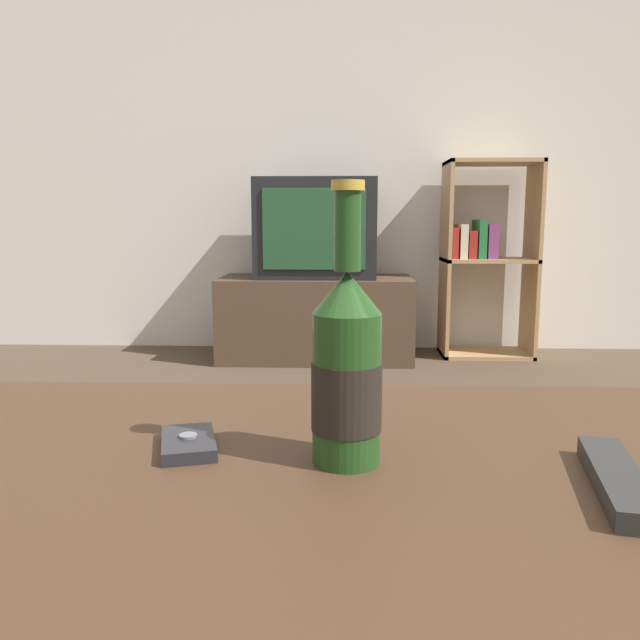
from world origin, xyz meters
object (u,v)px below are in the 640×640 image
(tv_stand, at_px, (316,318))
(remote_control, at_px, (617,480))
(bookshelf, at_px, (484,255))
(beer_bottle, at_px, (347,370))
(television, at_px, (316,228))
(cell_phone, at_px, (188,443))

(tv_stand, distance_m, remote_control, 2.79)
(tv_stand, bearing_deg, bookshelf, 6.50)
(beer_bottle, bearing_deg, television, 93.12)
(tv_stand, height_order, remote_control, remote_control)
(cell_phone, bearing_deg, bookshelf, 55.82)
(beer_bottle, height_order, cell_phone, beer_bottle)
(bookshelf, relative_size, beer_bottle, 3.68)
(cell_phone, bearing_deg, television, 73.91)
(cell_phone, bearing_deg, beer_bottle, -24.80)
(bookshelf, relative_size, cell_phone, 9.86)
(bookshelf, xyz_separation_m, remote_control, (-0.51, -2.85, -0.05))
(remote_control, bearing_deg, television, 109.45)
(beer_bottle, height_order, remote_control, beer_bottle)
(television, xyz_separation_m, cell_phone, (-0.03, -2.65, -0.20))
(bookshelf, height_order, cell_phone, bookshelf)
(television, relative_size, beer_bottle, 2.19)
(tv_stand, relative_size, beer_bottle, 3.56)
(tv_stand, height_order, television, television)
(television, height_order, cell_phone, television)
(television, distance_m, cell_phone, 2.66)
(bookshelf, distance_m, remote_control, 2.90)
(tv_stand, xyz_separation_m, remote_control, (0.39, -2.75, 0.28))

